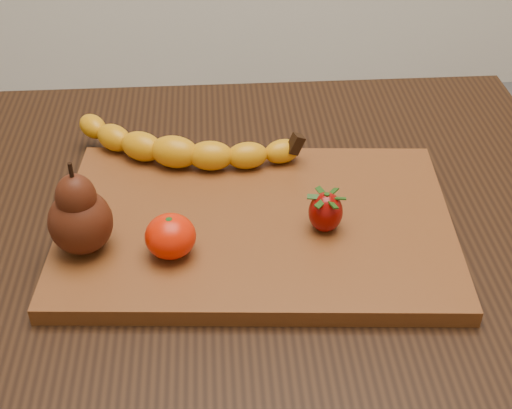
{
  "coord_description": "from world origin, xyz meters",
  "views": [
    {
      "loc": [
        0.04,
        -0.66,
        1.29
      ],
      "look_at": [
        0.08,
        -0.02,
        0.8
      ],
      "focal_mm": 50.0,
      "sensor_mm": 36.0,
      "label": 1
    }
  ],
  "objects_px": {
    "cutting_board": "(256,225)",
    "mandarin": "(170,236)",
    "table": "(189,284)",
    "pear": "(78,207)"
  },
  "relations": [
    {
      "from": "cutting_board",
      "to": "mandarin",
      "type": "relative_size",
      "value": 8.17
    },
    {
      "from": "mandarin",
      "to": "table",
      "type": "bearing_deg",
      "value": 81.49
    },
    {
      "from": "table",
      "to": "mandarin",
      "type": "relative_size",
      "value": 18.16
    },
    {
      "from": "pear",
      "to": "table",
      "type": "bearing_deg",
      "value": 28.52
    },
    {
      "from": "pear",
      "to": "mandarin",
      "type": "xyz_separation_m",
      "value": [
        0.1,
        -0.02,
        -0.03
      ]
    },
    {
      "from": "pear",
      "to": "mandarin",
      "type": "relative_size",
      "value": 1.96
    },
    {
      "from": "mandarin",
      "to": "pear",
      "type": "bearing_deg",
      "value": 169.73
    },
    {
      "from": "cutting_board",
      "to": "mandarin",
      "type": "distance_m",
      "value": 0.11
    },
    {
      "from": "pear",
      "to": "mandarin",
      "type": "height_order",
      "value": "pear"
    },
    {
      "from": "cutting_board",
      "to": "table",
      "type": "bearing_deg",
      "value": 170.19
    }
  ]
}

